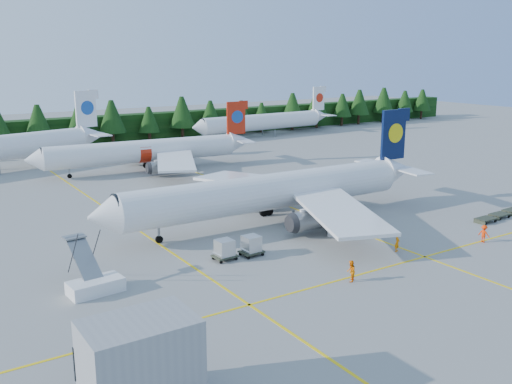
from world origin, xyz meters
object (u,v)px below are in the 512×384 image
airstairs (94,282)px  service_truck (346,221)px  airliner_red (139,152)px  airliner_navy (263,193)px

airstairs → service_truck: 28.35m
airstairs → service_truck: (28.32, 1.08, 0.41)m
airliner_red → service_truck: 44.43m
airliner_navy → airstairs: (-22.25, -8.42, -2.80)m
service_truck → airstairs: bearing=159.0°
airliner_red → airstairs: size_ratio=6.13×
airstairs → airliner_red: bearing=58.9°
airstairs → service_truck: bearing=-2.9°
airliner_navy → airliner_red: (-0.35, 36.57, -0.37)m
airliner_navy → service_truck: bearing=-49.0°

